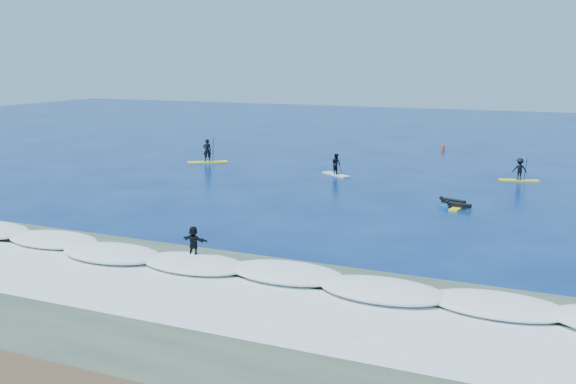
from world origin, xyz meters
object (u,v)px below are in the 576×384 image
at_px(sup_paddler_right, 519,171).
at_px(wave_surfer, 194,244).
at_px(sup_paddler_center, 336,166).
at_px(marker_buoy, 443,148).
at_px(sup_paddler_left, 207,154).
at_px(prone_paddler_far, 452,202).
at_px(prone_paddler_near, 458,206).

distance_m(sup_paddler_right, wave_surfer, 27.31).
distance_m(sup_paddler_center, marker_buoy, 16.47).
height_order(wave_surfer, marker_buoy, wave_surfer).
relative_size(sup_paddler_center, sup_paddler_right, 0.93).
xyz_separation_m(sup_paddler_left, wave_surfer, (13.01, -23.17, 0.09)).
xyz_separation_m(wave_surfer, marker_buoy, (3.70, 37.62, -0.47)).
bearing_deg(prone_paddler_far, sup_paddler_center, 73.51).
bearing_deg(wave_surfer, sup_paddler_right, 69.69).
xyz_separation_m(prone_paddler_near, prone_paddler_far, (-0.48, 0.82, 0.01)).
distance_m(sup_paddler_left, wave_surfer, 26.57).
height_order(sup_paddler_left, prone_paddler_near, sup_paddler_left).
height_order(sup_paddler_center, marker_buoy, sup_paddler_center).
xyz_separation_m(sup_paddler_right, marker_buoy, (-7.61, 12.77, -0.40)).
bearing_deg(wave_surfer, prone_paddler_near, 63.26).
height_order(sup_paddler_left, prone_paddler_far, sup_paddler_left).
bearing_deg(prone_paddler_near, wave_surfer, 158.32).
bearing_deg(sup_paddler_center, marker_buoy, 107.05).
xyz_separation_m(sup_paddler_left, prone_paddler_near, (21.73, -8.59, -0.58)).
bearing_deg(sup_paddler_center, sup_paddler_right, 47.77).
bearing_deg(prone_paddler_near, sup_paddler_left, 77.64).
xyz_separation_m(sup_paddler_center, prone_paddler_near, (10.02, -7.35, -0.56)).
relative_size(sup_paddler_left, marker_buoy, 4.14).
distance_m(sup_paddler_left, prone_paddler_far, 22.63).
relative_size(prone_paddler_near, marker_buoy, 2.56).
relative_size(sup_paddler_center, wave_surfer, 1.30).
bearing_deg(wave_surfer, sup_paddler_center, 97.52).
bearing_deg(sup_paddler_center, prone_paddler_near, -1.58).
height_order(sup_paddler_left, wave_surfer, sup_paddler_left).
xyz_separation_m(sup_paddler_center, marker_buoy, (4.99, 15.69, -0.37)).
relative_size(sup_paddler_right, marker_buoy, 3.61).
xyz_separation_m(sup_paddler_center, sup_paddler_right, (12.60, 2.93, 0.03)).
bearing_deg(prone_paddler_far, marker_buoy, 29.47).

